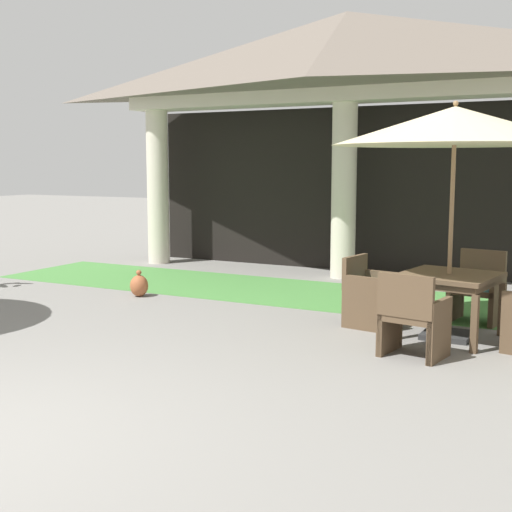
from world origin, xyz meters
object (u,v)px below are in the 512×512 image
Objects in this scene: patio_table_near_foreground at (449,282)px; patio_chair_near_foreground_west at (370,293)px; patio_umbrella_near_foreground at (455,127)px; patio_chair_near_foreground_south at (413,318)px; patio_chair_near_foreground_north at (477,290)px; terracotta_urn at (139,285)px.

patio_chair_near_foreground_west is (-0.98, 0.15, -0.24)m from patio_table_near_foreground.
patio_umbrella_near_foreground reaches higher than patio_chair_near_foreground_west.
patio_chair_near_foreground_south is 1.99m from patio_chair_near_foreground_north.
patio_umbrella_near_foreground reaches higher than patio_table_near_foreground.
patio_chair_near_foreground_west is (-0.98, 0.15, -1.99)m from patio_umbrella_near_foreground.
patio_chair_near_foreground_north is at bearing 81.06° from patio_table_near_foreground.
patio_umbrella_near_foreground is 2.22m from patio_chair_near_foreground_south.
patio_table_near_foreground is 1.34× the size of patio_chair_near_foreground_west.
terracotta_urn is (-4.68, 0.37, -0.49)m from patio_table_near_foreground.
patio_table_near_foreground is 1.02m from patio_chair_near_foreground_south.
patio_chair_near_foreground_west is 1.40m from patio_chair_near_foreground_north.
patio_umbrella_near_foreground is 6.74× the size of terracotta_urn.
patio_chair_near_foreground_south is (-0.15, -0.98, -0.24)m from patio_table_near_foreground.
terracotta_urn is (-3.70, 0.21, -0.24)m from patio_chair_near_foreground_west.
patio_umbrella_near_foreground is at bearing 90.00° from patio_chair_near_foreground_west.
patio_umbrella_near_foreground is 3.02× the size of patio_chair_near_foreground_north.
patio_umbrella_near_foreground is at bearing -4.48° from terracotta_urn.
patio_chair_near_foreground_west is (-0.82, 1.14, -0.01)m from patio_chair_near_foreground_south.
patio_chair_near_foreground_south is 2.20× the size of terracotta_urn.
patio_chair_near_foreground_north is (0.15, 0.98, -1.99)m from patio_umbrella_near_foreground.
patio_chair_near_foreground_north is at bearing 81.06° from patio_umbrella_near_foreground.
patio_table_near_foreground reaches higher than terracotta_urn.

